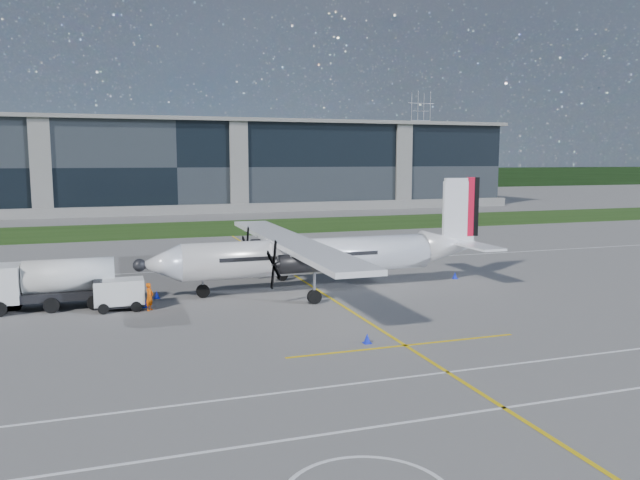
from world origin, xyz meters
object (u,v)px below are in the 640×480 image
safety_cone_portwing (367,338)px  safety_cone_nose_port (145,303)px  ground_crew_person (150,295)px  safety_cone_tail (455,275)px  baggage_tug (119,295)px  turboprop_aircraft (322,235)px  fuel_tanker_truck (40,285)px  safety_cone_nose_stbd (157,295)px  safety_cone_stbdwing (253,258)px  pylon_east (420,139)px

safety_cone_portwing → safety_cone_nose_port: 14.87m
safety_cone_portwing → safety_cone_nose_port: (-9.88, 11.11, 0.00)m
ground_crew_person → safety_cone_tail: 22.54m
baggage_tug → turboprop_aircraft: bearing=7.1°
fuel_tanker_truck → safety_cone_tail: bearing=1.2°
safety_cone_portwing → safety_cone_nose_port: bearing=131.6°
ground_crew_person → safety_cone_portwing: ground_crew_person is taller
ground_crew_person → safety_cone_nose_port: size_ratio=3.80×
baggage_tug → safety_cone_portwing: 15.82m
fuel_tanker_truck → ground_crew_person: bearing=-20.8°
baggage_tug → safety_cone_portwing: size_ratio=6.10×
safety_cone_portwing → safety_cone_tail: 18.26m
safety_cone_tail → safety_cone_nose_stbd: size_ratio=1.00×
safety_cone_stbdwing → fuel_tanker_truck: bearing=-139.6°
pylon_east → safety_cone_portwing: (-83.60, -155.06, -14.75)m
baggage_tug → pylon_east: bearing=56.6°
baggage_tug → safety_cone_stbdwing: baggage_tug is taller
safety_cone_portwing → safety_cone_tail: size_ratio=1.00×
safety_cone_stbdwing → safety_cone_tail: 18.07m
ground_crew_person → safety_cone_stbdwing: 18.62m
turboprop_aircraft → safety_cone_stbdwing: 14.02m
safety_cone_stbdwing → safety_cone_nose_stbd: 15.60m
fuel_tanker_truck → safety_cone_portwing: bearing=-38.4°
fuel_tanker_truck → ground_crew_person: (6.18, -2.34, -0.54)m
pylon_east → safety_cone_nose_stbd: (-92.65, -141.64, -14.75)m
baggage_tug → safety_cone_tail: (24.03, 2.15, -0.67)m
fuel_tanker_truck → safety_cone_stbdwing: (15.90, 13.52, -1.24)m
fuel_tanker_truck → safety_cone_tail: (28.51, 0.58, -1.24)m
pylon_east → ground_crew_person: (-93.26, -144.84, -14.05)m
fuel_tanker_truck → safety_cone_portwing: (15.84, -12.56, -1.24)m
safety_cone_tail → safety_cone_stbdwing: bearing=134.3°
turboprop_aircraft → ground_crew_person: (-11.61, -2.44, -2.85)m
safety_cone_stbdwing → baggage_tug: bearing=-127.1°
safety_cone_nose_stbd → turboprop_aircraft: bearing=-4.0°
safety_cone_nose_stbd → pylon_east: bearing=56.8°
pylon_east → safety_cone_tail: (-70.93, -141.91, -14.75)m
safety_cone_nose_port → safety_cone_tail: 22.65m
turboprop_aircraft → safety_cone_portwing: bearing=-98.8°
ground_crew_person → safety_cone_tail: size_ratio=3.80×
safety_cone_portwing → ground_crew_person: bearing=133.4°
turboprop_aircraft → fuel_tanker_truck: (-17.79, -0.09, -2.31)m
baggage_tug → safety_cone_nose_stbd: baggage_tug is taller
ground_crew_person → pylon_east: bearing=0.6°
pylon_east → turboprop_aircraft: bearing=-119.8°
fuel_tanker_truck → safety_cone_portwing: fuel_tanker_truck is taller
fuel_tanker_truck → safety_cone_nose_port: size_ratio=15.87×
pylon_east → fuel_tanker_truck: size_ratio=3.78×
fuel_tanker_truck → ground_crew_person: 6.63m
turboprop_aircraft → safety_cone_nose_stbd: 11.58m
safety_cone_portwing → safety_cone_stbdwing: (0.06, 26.09, 0.00)m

